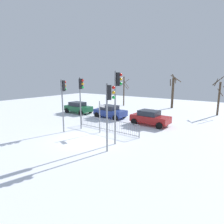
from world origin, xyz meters
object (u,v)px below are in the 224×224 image
object	(u,v)px
traffic_light_rear_right	(63,94)
bare_tree_left	(219,96)
traffic_light_foreground_left	(81,92)
traffic_light_foreground_right	(117,92)
traffic_light_rear_left	(109,102)
car_blue_far	(110,111)
car_red_near	(150,117)
bare_tree_right	(173,91)
bare_tree_centre	(124,91)
direction_sign_post	(100,115)
car_green_mid	(78,107)

from	to	relation	value
traffic_light_rear_right	bare_tree_left	distance (m)	18.83
traffic_light_foreground_left	traffic_light_foreground_right	bearing A→B (deg)	80.47
traffic_light_rear_left	car_blue_far	xyz separation A→B (m)	(-5.82, 8.21, -2.44)
car_red_near	bare_tree_left	bearing A→B (deg)	64.63
bare_tree_left	bare_tree_right	xyz separation A→B (m)	(-6.40, 2.20, 0.17)
car_blue_far	bare_tree_left	xyz separation A→B (m)	(10.19, 8.96, 1.63)
car_blue_far	bare_tree_centre	xyz separation A→B (m)	(-3.59, 9.03, 1.75)
traffic_light_rear_right	direction_sign_post	xyz separation A→B (m)	(2.77, 1.51, -1.80)
traffic_light_rear_right	traffic_light_rear_left	xyz separation A→B (m)	(5.81, -1.36, -0.14)
traffic_light_rear_right	traffic_light_foreground_left	world-z (taller)	traffic_light_foreground_left
traffic_light_foreground_right	traffic_light_rear_right	distance (m)	5.44
traffic_light_foreground_right	traffic_light_rear_left	bearing A→B (deg)	-42.13
traffic_light_rear_right	traffic_light_foreground_left	bearing A→B (deg)	60.72
bare_tree_left	bare_tree_right	world-z (taller)	bare_tree_right
direction_sign_post	bare_tree_centre	distance (m)	15.76
traffic_light_foreground_right	direction_sign_post	xyz separation A→B (m)	(-2.65, 1.42, -2.21)
car_red_near	traffic_light_foreground_right	bearing A→B (deg)	-85.25
traffic_light_rear_left	bare_tree_right	distance (m)	19.49
traffic_light_foreground_right	bare_tree_left	bearing A→B (deg)	106.23
traffic_light_foreground_right	direction_sign_post	distance (m)	3.73
traffic_light_foreground_left	car_green_mid	world-z (taller)	traffic_light_foreground_left
car_blue_far	bare_tree_right	distance (m)	11.93
traffic_light_foreground_right	car_green_mid	size ratio (longest dim) A/B	1.34
bare_tree_centre	traffic_light_rear_left	bearing A→B (deg)	-61.37
car_green_mid	bare_tree_right	xyz separation A→B (m)	(8.96, 11.21, 1.80)
traffic_light_rear_left	traffic_light_rear_right	bearing A→B (deg)	-131.65
bare_tree_left	traffic_light_rear_right	bearing A→B (deg)	-122.75
car_blue_far	car_red_near	bearing A→B (deg)	-2.87
traffic_light_rear_left	car_red_near	size ratio (longest dim) A/B	1.13
traffic_light_rear_left	bare_tree_centre	size ratio (longest dim) A/B	0.91
traffic_light_rear_left	car_green_mid	xyz separation A→B (m)	(-10.99, 8.17, -2.44)
traffic_light_rear_left	bare_tree_left	world-z (taller)	bare_tree_left
traffic_light_rear_left	traffic_light_foreground_right	bearing A→B (deg)	166.34
traffic_light_rear_left	car_red_near	bearing A→B (deg)	156.07
direction_sign_post	car_blue_far	xyz separation A→B (m)	(-2.79, 5.34, -0.78)
direction_sign_post	bare_tree_left	size ratio (longest dim) A/B	0.55
traffic_light_foreground_right	car_green_mid	bearing A→B (deg)	-179.29
traffic_light_foreground_right	car_green_mid	xyz separation A→B (m)	(-10.61, 6.71, -2.99)
traffic_light_foreground_right	traffic_light_rear_left	xyz separation A→B (m)	(0.38, -1.45, -0.55)
car_green_mid	bare_tree_left	world-z (taller)	bare_tree_left
direction_sign_post	car_blue_far	size ratio (longest dim) A/B	0.71
traffic_light_foreground_left	bare_tree_centre	bearing A→B (deg)	-156.79
traffic_light_rear_left	direction_sign_post	distance (m)	4.50
bare_tree_centre	traffic_light_foreground_left	bearing A→B (deg)	-73.56
car_blue_far	bare_tree_centre	world-z (taller)	bare_tree_centre
traffic_light_rear_left	bare_tree_centre	world-z (taller)	bare_tree_centre
car_red_near	bare_tree_left	distance (m)	10.75
traffic_light_rear_right	car_red_near	xyz separation A→B (m)	(5.19, 6.43, -2.58)
traffic_light_rear_left	car_blue_far	size ratio (longest dim) A/B	1.13
traffic_light_foreground_left	car_green_mid	size ratio (longest dim) A/B	1.22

